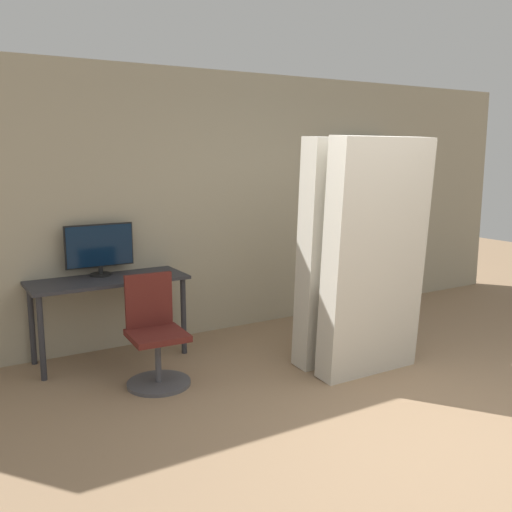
% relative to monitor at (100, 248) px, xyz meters
% --- Properties ---
extents(ground_plane, '(16.00, 16.00, 0.00)m').
position_rel_monitor_xyz_m(ground_plane, '(1.50, -2.93, -1.02)').
color(ground_plane, '#937556').
extents(wall_back, '(8.00, 0.06, 2.70)m').
position_rel_monitor_xyz_m(wall_back, '(1.50, 0.15, 0.33)').
color(wall_back, tan).
rests_on(wall_back, ground).
extents(desk, '(1.40, 0.56, 0.76)m').
position_rel_monitor_xyz_m(desk, '(0.02, -0.16, -0.37)').
color(desk, '#2D2D33').
rests_on(desk, ground).
extents(monitor, '(0.63, 0.20, 0.48)m').
position_rel_monitor_xyz_m(monitor, '(0.00, 0.00, 0.00)').
color(monitor, black).
rests_on(monitor, desk).
extents(office_chair, '(0.52, 0.52, 0.90)m').
position_rel_monitor_xyz_m(office_chair, '(0.17, -0.92, -0.66)').
color(office_chair, '#4C4C51').
rests_on(office_chair, ground).
extents(bookshelf, '(0.78, 0.28, 2.03)m').
position_rel_monitor_xyz_m(bookshelf, '(3.06, 0.01, -0.03)').
color(bookshelf, beige).
rests_on(bookshelf, ground).
extents(mattress_near, '(0.96, 0.35, 2.01)m').
position_rel_monitor_xyz_m(mattress_near, '(1.84, -1.67, -0.01)').
color(mattress_near, beige).
rests_on(mattress_near, ground).
extents(mattress_far, '(0.96, 0.33, 2.01)m').
position_rel_monitor_xyz_m(mattress_far, '(1.84, -1.32, -0.01)').
color(mattress_far, beige).
rests_on(mattress_far, ground).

